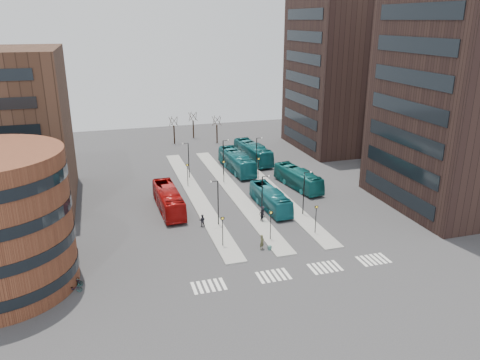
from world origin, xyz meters
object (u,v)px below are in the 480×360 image
object	(u,v)px
teal_bus_a	(270,199)
teal_bus_c	(298,178)
traveller	(262,242)
teal_bus_b	(237,162)
teal_bus_d	(253,152)
bicycle_near	(74,289)
suitcase	(270,248)
commuter_a	(202,220)
bicycle_mid	(74,281)
commuter_c	(262,212)
bicycle_far	(74,282)
red_bus	(168,199)
commuter_b	(262,216)

from	to	relation	value
teal_bus_a	teal_bus_c	bearing A→B (deg)	41.08
traveller	teal_bus_c	bearing A→B (deg)	18.72
teal_bus_b	teal_bus_d	distance (m)	6.74
teal_bus_b	bicycle_near	bearing A→B (deg)	-132.07
teal_bus_d	suitcase	bearing A→B (deg)	-110.47
teal_bus_d	commuter_a	world-z (taller)	teal_bus_d
traveller	bicycle_mid	size ratio (longest dim) A/B	1.24
commuter_c	traveller	bearing A→B (deg)	-14.91
teal_bus_d	commuter_a	size ratio (longest dim) A/B	7.64
traveller	bicycle_mid	world-z (taller)	traveller
suitcase	teal_bus_a	xyz separation A→B (m)	(4.47, 11.93, 1.23)
teal_bus_b	commuter_a	size ratio (longest dim) A/B	7.60
teal_bus_a	traveller	distance (m)	12.72
teal_bus_c	teal_bus_a	bearing A→B (deg)	-145.02
bicycle_far	traveller	bearing A→B (deg)	-69.94
red_bus	teal_bus_a	distance (m)	14.37
bicycle_near	bicycle_far	size ratio (longest dim) A/B	0.88
teal_bus_d	teal_bus_c	bearing A→B (deg)	-87.12
commuter_a	bicycle_far	xyz separation A→B (m)	(-15.52, -10.40, -0.36)
teal_bus_c	teal_bus_d	distance (m)	16.17
teal_bus_c	bicycle_mid	size ratio (longest dim) A/B	7.50
bicycle_near	red_bus	bearing A→B (deg)	-25.98
teal_bus_d	commuter_a	xyz separation A→B (m)	(-15.57, -26.14, -0.93)
commuter_c	bicycle_near	distance (m)	26.77
teal_bus_b	teal_bus_c	size ratio (longest dim) A/B	1.12
teal_bus_a	traveller	bearing A→B (deg)	-117.06
red_bus	commuter_b	size ratio (longest dim) A/B	6.51
teal_bus_b	teal_bus_c	bearing A→B (deg)	-61.26
traveller	bicycle_near	xyz separation A→B (m)	(-20.83, -3.27, -0.52)
teal_bus_c	bicycle_near	distance (m)	39.86
teal_bus_c	commuter_b	xyz separation A→B (m)	(-9.96, -11.05, -0.65)
bicycle_far	bicycle_near	bearing A→B (deg)	-165.60
traveller	bicycle_near	world-z (taller)	traveller
teal_bus_a	bicycle_near	bearing A→B (deg)	-152.89
bicycle_near	bicycle_mid	bearing A→B (deg)	7.71
suitcase	bicycle_far	world-z (taller)	bicycle_far
teal_bus_a	teal_bus_b	size ratio (longest dim) A/B	0.84
red_bus	commuter_a	bearing A→B (deg)	-64.84
teal_bus_c	commuter_c	world-z (taller)	teal_bus_c
traveller	suitcase	bearing A→B (deg)	-61.88
teal_bus_a	red_bus	bearing A→B (deg)	163.80
traveller	commuter_a	size ratio (longest dim) A/B	1.12
bicycle_far	commuter_b	bearing A→B (deg)	-53.56
teal_bus_c	bicycle_near	bearing A→B (deg)	-155.51
commuter_b	bicycle_far	world-z (taller)	commuter_b
traveller	commuter_a	world-z (taller)	traveller
bicycle_mid	commuter_c	bearing A→B (deg)	-44.25
suitcase	commuter_a	world-z (taller)	commuter_a
suitcase	bicycle_far	bearing A→B (deg)	176.40
suitcase	commuter_c	bearing A→B (deg)	67.88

